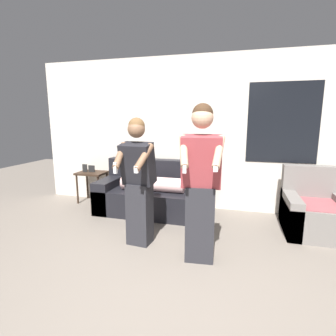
# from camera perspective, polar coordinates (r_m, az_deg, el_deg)

# --- Properties ---
(ground_plane) EXTENTS (14.00, 14.00, 0.00)m
(ground_plane) POSITION_cam_1_polar(r_m,az_deg,el_deg) (2.54, -1.41, -28.95)
(ground_plane) COLOR slate
(wall_back) EXTENTS (6.47, 0.07, 2.70)m
(wall_back) POSITION_cam_1_polar(r_m,az_deg,el_deg) (4.72, 8.66, 7.35)
(wall_back) COLOR silver
(wall_back) RESTS_ON ground_plane
(couch) EXTENTS (1.96, 0.89, 0.89)m
(couch) POSITION_cam_1_polar(r_m,az_deg,el_deg) (4.61, -2.72, -5.79)
(couch) COLOR black
(couch) RESTS_ON ground_plane
(armchair) EXTENTS (0.86, 0.90, 0.92)m
(armchair) POSITION_cam_1_polar(r_m,az_deg,el_deg) (4.37, 29.42, -8.28)
(armchair) COLOR slate
(armchair) RESTS_ON ground_plane
(side_table) EXTENTS (0.54, 0.42, 0.75)m
(side_table) POSITION_cam_1_polar(r_m,az_deg,el_deg) (5.31, -16.25, -1.79)
(side_table) COLOR #332319
(side_table) RESTS_ON ground_plane
(person_left) EXTENTS (0.45, 0.52, 1.63)m
(person_left) POSITION_cam_1_polar(r_m,az_deg,el_deg) (3.33, -6.49, -3.02)
(person_left) COLOR #28282D
(person_left) RESTS_ON ground_plane
(person_right) EXTENTS (0.50, 0.51, 1.78)m
(person_right) POSITION_cam_1_polar(r_m,az_deg,el_deg) (2.92, 7.18, -3.37)
(person_right) COLOR #28282D
(person_right) RESTS_ON ground_plane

